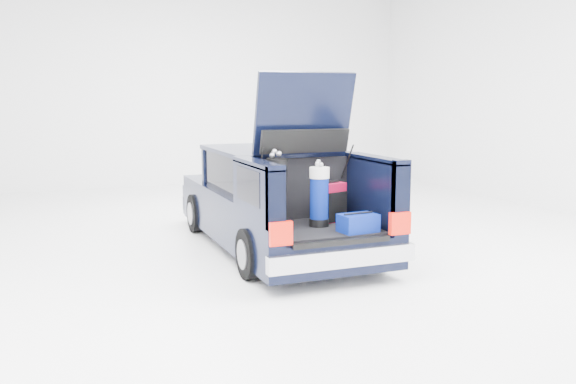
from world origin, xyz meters
name	(u,v)px	position (x,y,z in m)	size (l,w,h in m)	color
ground	(275,247)	(0.00, 0.00, 0.00)	(14.00, 14.00, 0.00)	white
car	(273,201)	(0.00, 0.11, 0.67)	(1.87, 4.65, 2.47)	black
red_suitcase	(333,202)	(0.32, -1.23, 0.85)	(0.36, 0.30, 0.52)	maroon
black_golf_bag	(276,192)	(-0.43, -1.19, 1.02)	(0.35, 0.37, 0.93)	black
blue_golf_bag	(319,196)	(0.04, -1.43, 0.97)	(0.25, 0.25, 0.82)	black
blue_duffel	(358,223)	(0.33, -1.90, 0.71)	(0.46, 0.32, 0.23)	navy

